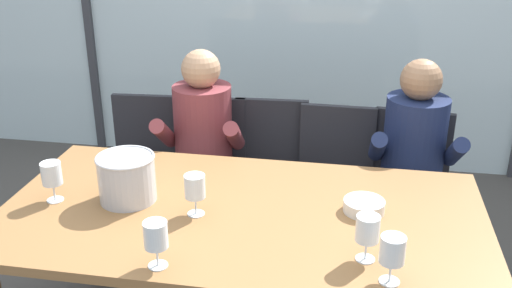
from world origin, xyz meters
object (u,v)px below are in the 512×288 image
chair_near_curtain (146,160)px  wine_glass_near_bucket (367,231)px  chair_center (269,166)px  chair_right_of_center (334,174)px  wine_glass_spare_empty (195,187)px  ice_bucket_primary (127,177)px  chair_left_of_center (207,163)px  wine_glass_by_right_taster (156,237)px  tasting_bowl (364,206)px  wine_glass_center_pour (51,174)px  person_maroon_top (201,145)px  person_navy_polo (414,160)px  wine_glass_by_left_taster (392,251)px  chair_near_window_right (408,180)px  dining_table (241,226)px

chair_near_curtain → wine_glass_near_bucket: bearing=-47.3°
chair_center → chair_right_of_center: (0.37, -0.04, 0.00)m
wine_glass_spare_empty → ice_bucket_primary: bearing=167.1°
chair_left_of_center → chair_right_of_center: 0.73m
chair_right_of_center → wine_glass_by_right_taster: bearing=-111.5°
ice_bucket_primary → tasting_bowl: bearing=4.0°
tasting_bowl → wine_glass_center_pour: size_ratio=0.96×
person_maroon_top → person_navy_polo: 1.13m
chair_left_of_center → wine_glass_by_left_taster: (0.97, -1.31, 0.36)m
chair_near_window_right → person_navy_polo: 0.21m
dining_table → wine_glass_by_right_taster: bearing=-116.1°
person_navy_polo → person_maroon_top: bearing=179.8°
person_maroon_top → wine_glass_by_left_taster: bearing=-55.3°
ice_bucket_primary → tasting_bowl: (0.98, 0.07, -0.08)m
dining_table → wine_glass_center_pour: 0.82m
chair_left_of_center → wine_glass_by_right_taster: size_ratio=4.96×
chair_near_window_right → chair_right_of_center: bearing=-174.3°
wine_glass_near_bucket → wine_glass_by_right_taster: 0.73m
dining_table → wine_glass_spare_empty: size_ratio=11.34×
wine_glass_near_bucket → wine_glass_by_right_taster: size_ratio=1.00×
ice_bucket_primary → tasting_bowl: ice_bucket_primary is taller
wine_glass_near_bucket → tasting_bowl: bearing=91.2°
chair_near_curtain → wine_glass_center_pour: bearing=-96.6°
person_maroon_top → tasting_bowl: (0.87, -0.71, 0.09)m
wine_glass_by_left_taster → wine_glass_by_right_taster: (-0.79, -0.05, -0.00)m
tasting_bowl → chair_near_curtain: bearing=146.4°
wine_glass_by_left_taster → chair_right_of_center: bearing=100.3°
chair_right_of_center → wine_glass_center_pour: wine_glass_center_pour is taller
chair_near_window_right → wine_glass_by_right_taster: size_ratio=4.96×
wine_glass_near_bucket → wine_glass_center_pour: bearing=170.6°
chair_left_of_center → chair_center: same height
chair_left_of_center → wine_glass_by_right_taster: (0.18, -1.35, 0.36)m
tasting_bowl → person_maroon_top: bearing=141.0°
tasting_bowl → wine_glass_by_right_taster: wine_glass_by_right_taster is taller
chair_center → wine_glass_center_pour: wine_glass_center_pour is taller
chair_near_window_right → tasting_bowl: chair_near_window_right is taller
dining_table → wine_glass_spare_empty: 0.27m
chair_left_of_center → chair_right_of_center: size_ratio=1.00×
chair_center → wine_glass_spare_empty: (-0.15, -1.01, 0.36)m
wine_glass_by_left_taster → wine_glass_near_bucket: (-0.08, 0.12, -0.00)m
chair_near_window_right → wine_glass_by_left_taster: wine_glass_by_left_taster is taller
chair_right_of_center → wine_glass_center_pour: 1.53m
dining_table → chair_left_of_center: 1.02m
ice_bucket_primary → wine_glass_center_pour: bearing=-168.3°
tasting_bowl → wine_glass_by_left_taster: size_ratio=0.96×
dining_table → chair_near_curtain: size_ratio=2.29×
person_maroon_top → wine_glass_by_right_taster: person_maroon_top is taller
chair_near_curtain → person_maroon_top: person_maroon_top is taller
dining_table → wine_glass_by_right_taster: 0.51m
wine_glass_near_bucket → wine_glass_center_pour: size_ratio=1.00×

